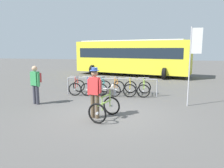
# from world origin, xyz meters

# --- Properties ---
(ground_plane) EXTENTS (80.00, 80.00, 0.00)m
(ground_plane) POSITION_xyz_m (0.00, 0.00, 0.00)
(ground_plane) COLOR #514F4C
(bike_rack_rail) EXTENTS (4.59, 0.44, 0.88)m
(bike_rack_rail) POSITION_xyz_m (-0.57, 3.15, 0.70)
(bike_rack_rail) COLOR #99999E
(bike_rack_rail) RESTS_ON ground
(racked_bike_red) EXTENTS (0.84, 1.20, 0.97)m
(racked_bike_red) POSITION_xyz_m (-2.44, 3.17, 0.37)
(racked_bike_red) COLOR black
(racked_bike_red) RESTS_ON ground
(racked_bike_blue) EXTENTS (0.66, 1.10, 0.97)m
(racked_bike_blue) POSITION_xyz_m (-1.74, 3.23, 0.37)
(racked_bike_blue) COLOR black
(racked_bike_blue) RESTS_ON ground
(racked_bike_teal) EXTENTS (0.74, 1.16, 0.98)m
(racked_bike_teal) POSITION_xyz_m (-1.04, 3.29, 0.37)
(racked_bike_teal) COLOR black
(racked_bike_teal) RESTS_ON ground
(racked_bike_orange) EXTENTS (0.68, 1.13, 0.98)m
(racked_bike_orange) POSITION_xyz_m (-0.35, 3.35, 0.37)
(racked_bike_orange) COLOR black
(racked_bike_orange) RESTS_ON ground
(racked_bike_yellow) EXTENTS (0.76, 1.14, 0.97)m
(racked_bike_yellow) POSITION_xyz_m (0.35, 3.41, 0.37)
(racked_bike_yellow) COLOR black
(racked_bike_yellow) RESTS_ON ground
(racked_bike_lime) EXTENTS (0.67, 1.11, 0.98)m
(racked_bike_lime) POSITION_xyz_m (1.05, 3.47, 0.37)
(racked_bike_lime) COLOR black
(racked_bike_lime) RESTS_ON ground
(featured_bicycle) EXTENTS (0.89, 1.25, 1.09)m
(featured_bicycle) POSITION_xyz_m (0.07, -0.41, 0.49)
(featured_bicycle) COLOR black
(featured_bicycle) RESTS_ON ground
(person_with_featured_bike) EXTENTS (0.52, 0.32, 1.72)m
(person_with_featured_bike) POSITION_xyz_m (-0.31, -0.50, 0.95)
(person_with_featured_bike) COLOR brown
(person_with_featured_bike) RESTS_ON ground
(pedestrian_with_backpack) EXTENTS (0.51, 0.41, 1.64)m
(pedestrian_with_backpack) POSITION_xyz_m (-3.30, 0.74, 0.94)
(pedestrian_with_backpack) COLOR #383842
(pedestrian_with_backpack) RESTS_ON ground
(bus_distant) EXTENTS (10.31, 4.92, 3.08)m
(bus_distant) POSITION_xyz_m (-0.70, 11.70, 1.74)
(bus_distant) COLOR yellow
(bus_distant) RESTS_ON ground
(banner_flag) EXTENTS (0.45, 0.05, 3.20)m
(banner_flag) POSITION_xyz_m (3.10, 1.83, 2.23)
(banner_flag) COLOR #B2B2B7
(banner_flag) RESTS_ON ground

